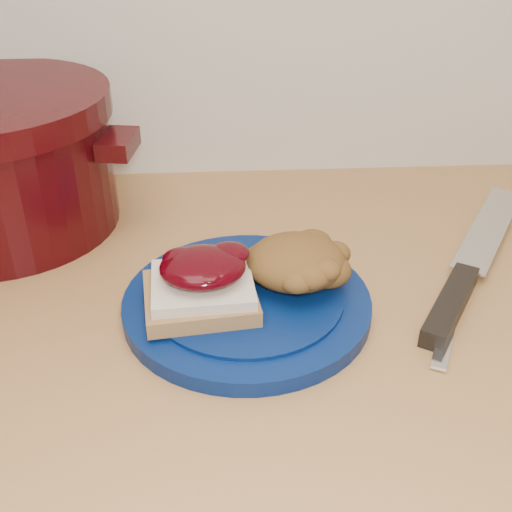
{
  "coord_description": "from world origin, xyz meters",
  "views": [
    {
      "loc": [
        -0.0,
        0.97,
        1.28
      ],
      "look_at": [
        0.03,
        1.49,
        0.95
      ],
      "focal_mm": 45.0,
      "sensor_mm": 36.0,
      "label": 1
    }
  ],
  "objects": [
    {
      "name": "chef_knife",
      "position": [
        0.24,
        1.5,
        0.91
      ],
      "size": [
        0.21,
        0.31,
        0.02
      ],
      "rotation": [
        0.0,
        0.0,
        1.0
      ],
      "color": "black",
      "rests_on": "wood_countertop"
    },
    {
      "name": "butter_knife",
      "position": [
        0.22,
        1.46,
        0.9
      ],
      "size": [
        0.09,
        0.17,
        0.0
      ],
      "primitive_type": "cube",
      "rotation": [
        0.0,
        0.0,
        1.14
      ],
      "color": "silver",
      "rests_on": "wood_countertop"
    },
    {
      "name": "sandwich",
      "position": [
        -0.02,
        1.46,
        0.94
      ],
      "size": [
        0.11,
        0.1,
        0.05
      ],
      "rotation": [
        0.0,
        0.0,
        0.02
      ],
      "color": "olive",
      "rests_on": "plate"
    },
    {
      "name": "plate",
      "position": [
        0.02,
        1.47,
        0.91
      ],
      "size": [
        0.24,
        0.24,
        0.02
      ],
      "primitive_type": "cylinder",
      "rotation": [
        0.0,
        0.0,
        0.02
      ],
      "color": "#05184C",
      "rests_on": "wood_countertop"
    },
    {
      "name": "stuffing_mound",
      "position": [
        0.07,
        1.49,
        0.94
      ],
      "size": [
        0.1,
        0.09,
        0.05
      ],
      "primitive_type": "ellipsoid",
      "rotation": [
        0.0,
        0.0,
        0.02
      ],
      "color": "brown",
      "rests_on": "plate"
    }
  ]
}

